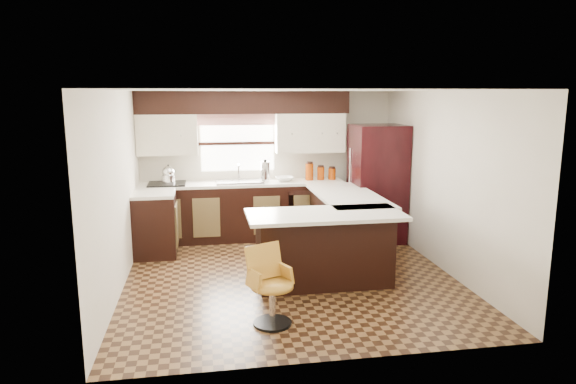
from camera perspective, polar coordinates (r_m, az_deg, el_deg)
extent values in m
plane|color=#49301A|center=(6.83, 0.20, -9.34)|extent=(4.40, 4.40, 0.00)
plane|color=silver|center=(6.40, 0.21, 11.24)|extent=(4.40, 4.40, 0.00)
plane|color=beige|center=(8.66, -2.27, 3.19)|extent=(4.40, 0.00, 4.40)
plane|color=beige|center=(4.41, 5.09, -4.44)|extent=(4.40, 0.00, 4.40)
plane|color=beige|center=(6.49, -18.37, 0.03)|extent=(0.00, 4.40, 4.40)
plane|color=beige|center=(7.16, 17.00, 1.09)|extent=(0.00, 4.40, 4.40)
cube|color=black|center=(8.45, -5.00, -2.21)|extent=(3.30, 0.60, 0.90)
cube|color=black|center=(7.83, -14.52, -3.58)|extent=(0.60, 0.70, 0.90)
cube|color=silver|center=(8.36, -5.05, 0.95)|extent=(3.30, 0.60, 0.04)
cube|color=silver|center=(7.73, -14.69, -0.19)|extent=(0.60, 0.70, 0.04)
cube|color=black|center=(8.36, -4.93, 9.90)|extent=(3.40, 0.35, 0.36)
cube|color=beige|center=(8.38, -13.27, 6.22)|extent=(0.94, 0.35, 0.64)
cube|color=beige|center=(8.54, 2.41, 6.59)|extent=(1.14, 0.35, 0.64)
cube|color=white|center=(8.55, -5.61, 5.41)|extent=(1.20, 0.02, 0.90)
cube|color=#D19B93|center=(8.48, -5.64, 8.01)|extent=(1.30, 0.06, 0.18)
cube|color=#B2B2B7|center=(8.33, -5.39, 1.17)|extent=(0.75, 0.45, 0.03)
cube|color=black|center=(8.32, 2.05, -2.53)|extent=(0.58, 0.03, 0.78)
cube|color=black|center=(8.33, -13.30, 0.90)|extent=(0.58, 0.50, 0.02)
cube|color=black|center=(7.46, 6.22, -4.00)|extent=(0.60, 1.95, 0.90)
cube|color=black|center=(6.43, 4.05, -6.43)|extent=(1.65, 0.60, 0.90)
cube|color=silver|center=(7.37, 6.67, -0.43)|extent=(0.84, 1.95, 0.04)
cube|color=silver|center=(6.21, 4.13, -2.52)|extent=(1.89, 0.84, 0.04)
cube|color=black|center=(8.37, 9.87, 0.95)|extent=(0.80, 0.77, 1.88)
cylinder|color=silver|center=(8.37, -2.55, 2.29)|extent=(0.15, 0.15, 0.33)
imported|color=white|center=(8.43, -0.40, 1.48)|extent=(0.32, 0.32, 0.07)
cylinder|color=#963404|center=(8.51, 2.39, 2.25)|extent=(0.13, 0.13, 0.27)
cylinder|color=#963404|center=(8.56, 3.65, 2.07)|extent=(0.12, 0.12, 0.21)
cylinder|color=#963404|center=(8.60, 4.91, 2.02)|extent=(0.12, 0.12, 0.19)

